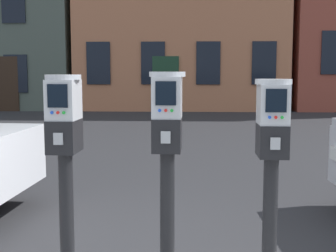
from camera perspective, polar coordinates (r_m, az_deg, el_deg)
The scene contains 3 objects.
parking_meter_near_kerb at distance 2.90m, azimuth -12.60°, elevation -1.99°, with size 0.22×0.25×1.33m.
parking_meter_twin_adjacent at distance 2.80m, azimuth -0.09°, elevation -1.89°, with size 0.22×0.25×1.35m.
parking_meter_end_of_row at distance 2.84m, azimuth 12.66°, elevation -2.52°, with size 0.22×0.25×1.30m.
Camera 1 is at (0.27, -2.96, 1.48)m, focal length 49.52 mm.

